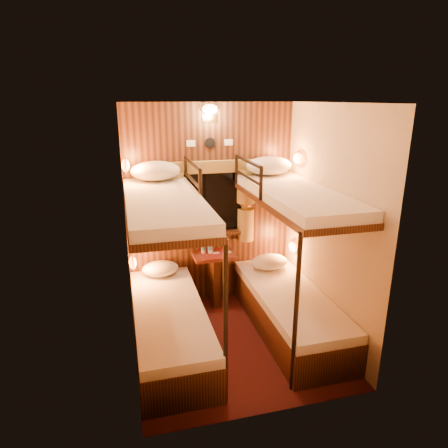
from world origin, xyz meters
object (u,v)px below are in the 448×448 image
object	(u,v)px
bunk_left	(168,297)
bottle_left	(203,246)
bottle_right	(210,246)
bunk_right	(290,283)
table	(214,272)

from	to	relation	value
bunk_left	bottle_left	bearing A→B (deg)	57.56
bottle_left	bottle_right	distance (m)	0.08
bunk_left	bottle_left	size ratio (longest dim) A/B	8.95
bunk_left	bottle_right	distance (m)	1.03
bunk_right	table	world-z (taller)	bunk_right
bunk_right	table	size ratio (longest dim) A/B	2.90
bunk_right	bottle_left	bearing A→B (deg)	132.64
bunk_left	table	distance (m)	1.02
bunk_right	bunk_left	bearing A→B (deg)	180.00
bunk_left	table	bearing A→B (deg)	50.33
bottle_right	bottle_left	bearing A→B (deg)	166.48
bunk_left	table	world-z (taller)	bunk_left
bunk_left	bottle_right	bearing A→B (deg)	53.28
bunk_left	bunk_right	xyz separation A→B (m)	(1.30, 0.00, 0.00)
bunk_right	table	distance (m)	1.02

